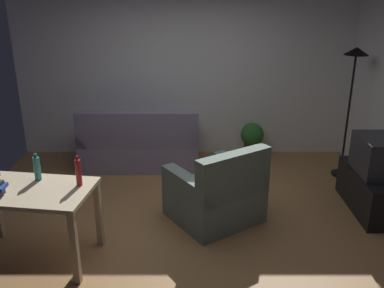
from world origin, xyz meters
TOP-DOWN VIEW (x-y plane):
  - ground_plane at (0.00, 0.00)m, footprint 5.20×4.40m
  - wall_rear at (0.00, 2.20)m, footprint 5.20×0.10m
  - couch at (-0.66, 1.59)m, footprint 1.72×0.84m
  - tv_stand at (2.25, 0.24)m, footprint 0.44×1.10m
  - tv at (2.25, 0.24)m, footprint 0.41×0.60m
  - torchiere_lamp at (2.25, 1.26)m, footprint 0.32×0.32m
  - desk at (-1.45, -0.74)m, footprint 1.28×0.86m
  - potted_plant at (1.04, 1.90)m, footprint 0.36×0.36m
  - armchair at (0.40, -0.00)m, footprint 1.22×1.20m
  - bottle_tall at (-1.40, -0.54)m, footprint 0.07×0.07m
  - bottle_red at (-0.97, -0.66)m, footprint 0.06×0.06m

SIDE VIEW (x-z plane):
  - ground_plane at x=0.00m, z-range -0.02..0.00m
  - tv_stand at x=2.25m, z-range 0.00..0.48m
  - couch at x=-0.66m, z-range -0.15..0.77m
  - armchair at x=0.40m, z-range -0.14..0.78m
  - potted_plant at x=1.04m, z-range 0.05..0.62m
  - desk at x=-1.45m, z-range 0.27..1.03m
  - tv at x=2.25m, z-range 0.48..0.92m
  - bottle_tall at x=-1.40m, z-range 0.74..1.02m
  - bottle_red at x=-0.97m, z-range 0.74..1.04m
  - wall_rear at x=0.00m, z-range 0.00..2.70m
  - torchiere_lamp at x=2.25m, z-range 0.51..2.32m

